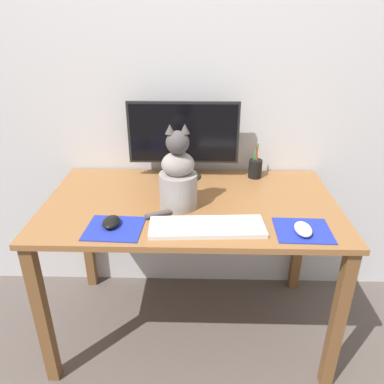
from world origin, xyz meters
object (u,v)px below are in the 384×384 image
computer_mouse_left (111,222)px  pen_cup (255,168)px  computer_mouse_right (303,229)px  cat (178,178)px  monitor (183,137)px  keyboard (207,227)px

computer_mouse_left → pen_cup: 0.80m
computer_mouse_left → computer_mouse_right: size_ratio=0.94×
computer_mouse_left → computer_mouse_right: bearing=-2.8°
computer_mouse_left → computer_mouse_right: 0.74m
computer_mouse_right → cat: (-0.48, 0.21, 0.12)m
monitor → computer_mouse_left: 0.59m
keyboard → pen_cup: pen_cup is taller
monitor → keyboard: (0.11, -0.51, -0.20)m
keyboard → pen_cup: size_ratio=2.56×
computer_mouse_right → pen_cup: pen_cup is taller
monitor → pen_cup: bearing=1.1°
cat → monitor: bearing=82.6°
computer_mouse_right → pen_cup: 0.55m
computer_mouse_left → cat: size_ratio=0.27×
computer_mouse_right → keyboard: bearing=176.3°
computer_mouse_right → cat: size_ratio=0.29×
computer_mouse_right → cat: bearing=156.7°
cat → computer_mouse_right: bearing=-29.1°
keyboard → cat: cat is taller
computer_mouse_right → cat: cat is taller
monitor → pen_cup: (0.36, 0.01, -0.16)m
keyboard → cat: (-0.12, 0.19, 0.12)m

